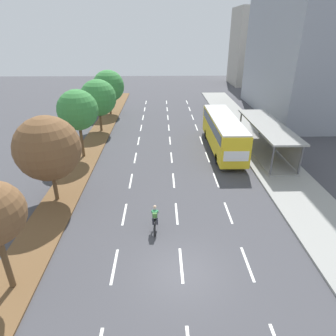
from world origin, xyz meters
name	(u,v)px	position (x,y,z in m)	size (l,w,h in m)	color
ground_plane	(182,272)	(0.00, 0.00, 0.00)	(140.00, 140.00, 0.00)	#424247
median_strip	(96,139)	(-8.30, 20.00, 0.06)	(2.60, 52.00, 0.12)	brown
sidewalk_right	(251,138)	(9.25, 20.00, 0.07)	(4.50, 52.00, 0.15)	gray
lane_divider_left	(137,149)	(-3.50, 17.14, 0.00)	(0.14, 45.29, 0.01)	white
lane_divider_center	(171,148)	(0.00, 17.14, 0.00)	(0.14, 45.29, 0.01)	white
lane_divider_right	(204,148)	(3.50, 17.14, 0.00)	(0.14, 45.29, 0.01)	white
bus_shelter	(269,135)	(9.53, 15.61, 1.87)	(2.90, 11.29, 2.86)	gray
bus	(223,130)	(5.25, 16.67, 2.07)	(2.54, 11.29, 3.37)	yellow
cyclist	(155,219)	(-1.41, 3.51, 0.79)	(0.46, 1.82, 1.71)	black
median_tree_second	(48,148)	(-8.54, 7.15, 4.03)	(4.38, 4.38, 6.10)	brown
median_tree_third	(78,110)	(-8.49, 15.06, 4.61)	(3.66, 3.66, 6.34)	brown
median_tree_fourth	(98,98)	(-8.22, 22.97, 4.05)	(4.18, 4.18, 6.03)	brown
median_tree_fifth	(108,86)	(-8.29, 30.88, 4.03)	(4.38, 4.38, 6.10)	brown
building_near_right	(327,12)	(18.12, 26.16, 13.01)	(9.93, 11.50, 26.02)	#8E939E
building_mid_right	(282,15)	(17.23, 37.24, 13.09)	(7.42, 9.04, 26.18)	#8E939E
building_far_right	(257,47)	(19.95, 56.61, 7.77)	(9.95, 9.67, 15.54)	#A39E93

